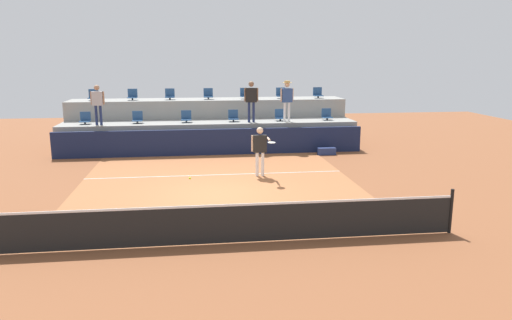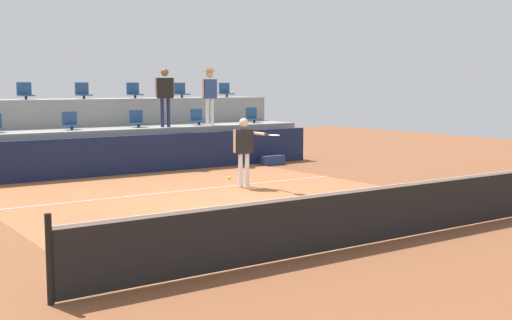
% 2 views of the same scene
% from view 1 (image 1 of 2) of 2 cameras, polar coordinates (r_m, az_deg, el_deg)
% --- Properties ---
extents(ground_plane, '(40.00, 40.00, 0.00)m').
position_cam_1_polar(ground_plane, '(14.67, -4.30, -4.03)').
color(ground_plane, brown).
extents(court_inner_paint, '(9.00, 10.00, 0.01)m').
position_cam_1_polar(court_inner_paint, '(15.63, -4.51, -3.01)').
color(court_inner_paint, '#A36038').
rests_on(court_inner_paint, ground_plane).
extents(court_service_line, '(9.00, 0.06, 0.00)m').
position_cam_1_polar(court_service_line, '(16.99, -4.76, -1.77)').
color(court_service_line, silver).
rests_on(court_service_line, ground_plane).
extents(tennis_net, '(10.48, 0.08, 1.07)m').
position_cam_1_polar(tennis_net, '(10.72, -3.11, -7.40)').
color(tennis_net, black).
rests_on(tennis_net, ground_plane).
extents(sponsor_backboard, '(13.00, 0.16, 1.10)m').
position_cam_1_polar(sponsor_backboard, '(20.39, -5.28, 2.13)').
color(sponsor_backboard, '#141E42').
rests_on(sponsor_backboard, ground_plane).
extents(seating_tier_lower, '(13.00, 1.80, 1.25)m').
position_cam_1_polar(seating_tier_lower, '(21.66, -5.42, 2.92)').
color(seating_tier_lower, gray).
rests_on(seating_tier_lower, ground_plane).
extents(seating_tier_upper, '(13.00, 1.80, 2.10)m').
position_cam_1_polar(seating_tier_upper, '(23.38, -5.61, 4.65)').
color(seating_tier_upper, gray).
rests_on(seating_tier_upper, ground_plane).
extents(stadium_chair_lower_far_left, '(0.44, 0.40, 0.52)m').
position_cam_1_polar(stadium_chair_lower_far_left, '(21.96, -19.62, 4.61)').
color(stadium_chair_lower_far_left, '#2D2D33').
rests_on(stadium_chair_lower_far_left, seating_tier_lower).
extents(stadium_chair_lower_left, '(0.44, 0.40, 0.52)m').
position_cam_1_polar(stadium_chair_lower_left, '(21.60, -13.90, 4.84)').
color(stadium_chair_lower_left, '#2D2D33').
rests_on(stadium_chair_lower_left, seating_tier_lower).
extents(stadium_chair_lower_mid_left, '(0.44, 0.40, 0.52)m').
position_cam_1_polar(stadium_chair_lower_mid_left, '(21.47, -8.28, 5.03)').
color(stadium_chair_lower_mid_left, '#2D2D33').
rests_on(stadium_chair_lower_mid_left, seating_tier_lower).
extents(stadium_chair_lower_mid_right, '(0.44, 0.40, 0.52)m').
position_cam_1_polar(stadium_chair_lower_mid_right, '(21.54, -2.71, 5.16)').
color(stadium_chair_lower_mid_right, '#2D2D33').
rests_on(stadium_chair_lower_mid_right, seating_tier_lower).
extents(stadium_chair_lower_right, '(0.44, 0.40, 0.52)m').
position_cam_1_polar(stadium_chair_lower_right, '(21.82, 2.87, 5.25)').
color(stadium_chair_lower_right, '#2D2D33').
rests_on(stadium_chair_lower_right, seating_tier_lower).
extents(stadium_chair_lower_far_right, '(0.44, 0.40, 0.52)m').
position_cam_1_polar(stadium_chair_lower_far_right, '(22.31, 8.40, 5.29)').
color(stadium_chair_lower_far_right, '#2D2D33').
rests_on(stadium_chair_lower_far_right, seating_tier_lower).
extents(stadium_chair_upper_far_left, '(0.44, 0.40, 0.52)m').
position_cam_1_polar(stadium_chair_upper_far_left, '(23.62, -18.75, 7.23)').
color(stadium_chair_upper_far_left, '#2D2D33').
rests_on(stadium_chair_upper_far_left, seating_tier_upper).
extents(stadium_chair_upper_left, '(0.44, 0.40, 0.52)m').
position_cam_1_polar(stadium_chair_upper_left, '(23.34, -14.46, 7.44)').
color(stadium_chair_upper_left, '#2D2D33').
rests_on(stadium_chair_upper_left, seating_tier_upper).
extents(stadium_chair_upper_mid_left, '(0.44, 0.40, 0.52)m').
position_cam_1_polar(stadium_chair_upper_mid_left, '(23.20, -10.19, 7.60)').
color(stadium_chair_upper_mid_left, '#2D2D33').
rests_on(stadium_chair_upper_mid_left, seating_tier_upper).
extents(stadium_chair_upper_center, '(0.44, 0.40, 0.52)m').
position_cam_1_polar(stadium_chair_upper_center, '(23.19, -5.69, 7.73)').
color(stadium_chair_upper_center, '#2D2D33').
rests_on(stadium_chair_upper_center, seating_tier_upper).
extents(stadium_chair_upper_mid_right, '(0.44, 0.40, 0.52)m').
position_cam_1_polar(stadium_chair_upper_mid_right, '(23.31, -1.33, 7.81)').
color(stadium_chair_upper_mid_right, '#2D2D33').
rests_on(stadium_chair_upper_mid_right, seating_tier_upper).
extents(stadium_chair_upper_right, '(0.44, 0.40, 0.52)m').
position_cam_1_polar(stadium_chair_upper_right, '(23.56, 2.97, 7.84)').
color(stadium_chair_upper_right, '#2D2D33').
rests_on(stadium_chair_upper_right, seating_tier_upper).
extents(stadium_chair_upper_far_right, '(0.44, 0.40, 0.52)m').
position_cam_1_polar(stadium_chair_upper_far_right, '(23.96, 7.35, 7.83)').
color(stadium_chair_upper_far_right, '#2D2D33').
rests_on(stadium_chair_upper_far_right, seating_tier_upper).
extents(tennis_player, '(0.69, 1.20, 1.72)m').
position_cam_1_polar(tennis_player, '(16.54, 0.51, 1.62)').
color(tennis_player, white).
rests_on(tennis_player, ground_plane).
extents(spectator_leaning_on_rail, '(0.59, 0.24, 1.68)m').
position_cam_1_polar(spectator_leaning_on_rail, '(21.37, -18.29, 6.67)').
color(spectator_leaning_on_rail, navy).
rests_on(spectator_leaning_on_rail, seating_tier_lower).
extents(spectator_in_white, '(0.62, 0.26, 1.79)m').
position_cam_1_polar(spectator_in_white, '(21.15, -0.57, 7.44)').
color(spectator_in_white, navy).
rests_on(spectator_in_white, seating_tier_lower).
extents(spectator_with_hat, '(0.61, 0.48, 1.81)m').
position_cam_1_polar(spectator_with_hat, '(21.39, 3.70, 7.55)').
color(spectator_with_hat, white).
rests_on(spectator_with_hat, seating_tier_lower).
extents(tennis_ball, '(0.07, 0.07, 0.07)m').
position_cam_1_polar(tennis_ball, '(13.44, -7.84, -2.16)').
color(tennis_ball, '#CCE033').
extents(equipment_bag, '(0.76, 0.28, 0.30)m').
position_cam_1_polar(equipment_bag, '(20.62, 8.37, 1.03)').
color(equipment_bag, navy).
rests_on(equipment_bag, ground_plane).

